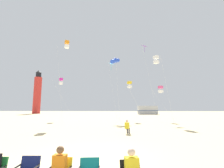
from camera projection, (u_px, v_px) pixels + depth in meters
ground at (89, 159)px, 6.96m from camera, size 200.00×200.00×0.00m
kite_flyer_standing at (127, 126)px, 13.81m from camera, size 0.45×0.56×1.16m
kite_box_orange at (67, 45)px, 24.93m from camera, size 1.83×1.83×12.30m
kite_diamond_violet at (145, 50)px, 31.22m from camera, size 2.77×2.52×14.13m
kite_box_magenta at (61, 81)px, 29.80m from camera, size 3.49×3.29×7.54m
kite_box_rainbow at (161, 89)px, 27.26m from camera, size 3.48×2.35×5.79m
kite_diamond_cyan at (112, 66)px, 29.43m from camera, size 2.09×2.38×10.24m
kite_box_gold at (130, 85)px, 28.50m from camera, size 3.18×2.87×6.74m
kite_tube_blue at (115, 61)px, 29.39m from camera, size 2.19×2.55×11.25m
kite_box_white at (156, 60)px, 24.03m from camera, size 2.53×2.53×9.73m
lighthouse_distant at (37, 93)px, 63.15m from camera, size 2.80×2.80×16.80m
rv_van_silver at (147, 110)px, 54.45m from camera, size 6.50×2.53×2.80m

